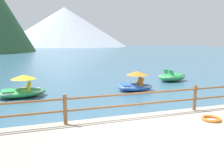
{
  "coord_description": "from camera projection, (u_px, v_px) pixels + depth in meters",
  "views": [
    {
      "loc": [
        -3.08,
        -5.24,
        2.93
      ],
      "look_at": [
        0.27,
        5.0,
        0.9
      ],
      "focal_mm": 36.21,
      "sensor_mm": 36.0,
      "label": 1
    }
  ],
  "objects": [
    {
      "name": "ground_plane",
      "position": [
        55.0,
        57.0,
        43.74
      ],
      "size": [
        200.0,
        200.0,
        0.0
      ],
      "primitive_type": "plane",
      "color": "#38607A"
    },
    {
      "name": "dock_railing",
      "position": [
        136.0,
        100.0,
        7.64
      ],
      "size": [
        23.92,
        0.12,
        0.95
      ],
      "color": "brown",
      "rests_on": "promenade_dock"
    },
    {
      "name": "pedal_boat_1",
      "position": [
        22.0,
        90.0,
        12.07
      ],
      "size": [
        2.67,
        1.71,
        1.19
      ],
      "color": "green",
      "rests_on": "ground"
    },
    {
      "name": "life_ring",
      "position": [
        211.0,
        119.0,
        7.38
      ],
      "size": [
        0.61,
        0.61,
        0.09
      ],
      "primitive_type": "torus",
      "color": "orange",
      "rests_on": "promenade_dock"
    },
    {
      "name": "distant_peak",
      "position": [
        65.0,
        27.0,
        136.87
      ],
      "size": [
        74.51,
        74.51,
        23.19
      ],
      "primitive_type": "cone",
      "color": "#A8B2C1",
      "rests_on": "ground"
    },
    {
      "name": "pedal_boat_2",
      "position": [
        135.0,
        84.0,
        13.62
      ],
      "size": [
        2.29,
        1.64,
        1.18
      ],
      "color": "blue",
      "rests_on": "ground"
    },
    {
      "name": "pedal_boat_0",
      "position": [
        172.0,
        77.0,
        16.98
      ],
      "size": [
        2.46,
        1.77,
        0.9
      ],
      "color": "green",
      "rests_on": "ground"
    }
  ]
}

